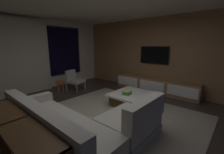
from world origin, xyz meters
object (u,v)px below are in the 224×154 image
at_px(book_stack_on_coffee_table, 127,92).
at_px(side_stool, 60,83).
at_px(mounted_tv, 154,55).
at_px(accent_chair_near_window, 74,79).
at_px(coffee_table, 133,99).
at_px(console_table_behind_couch, 17,142).
at_px(media_console, 155,86).
at_px(sectional_couch, 78,127).

relative_size(book_stack_on_coffee_table, side_stool, 0.61).
height_order(book_stack_on_coffee_table, mounted_tv, mounted_tv).
relative_size(accent_chair_near_window, mounted_tv, 0.70).
relative_size(coffee_table, book_stack_on_coffee_table, 4.13).
bearing_deg(side_stool, book_stack_on_coffee_table, -75.71).
bearing_deg(console_table_behind_couch, media_console, 1.41).
xyz_separation_m(sectional_couch, mounted_tv, (3.80, 0.44, 1.06)).
distance_m(media_console, console_table_behind_couch, 4.53).
distance_m(book_stack_on_coffee_table, media_console, 1.75).
bearing_deg(book_stack_on_coffee_table, mounted_tv, 4.94).
relative_size(side_stool, console_table_behind_couch, 0.22).
xyz_separation_m(coffee_table, mounted_tv, (1.75, 0.27, 1.16)).
relative_size(sectional_couch, mounted_tv, 2.25).
height_order(book_stack_on_coffee_table, accent_chair_near_window, accent_chair_near_window).
relative_size(book_stack_on_coffee_table, mounted_tv, 0.25).
relative_size(sectional_couch, console_table_behind_couch, 1.19).
height_order(side_stool, mounted_tv, mounted_tv).
bearing_deg(side_stool, mounted_tv, -42.17).
bearing_deg(book_stack_on_coffee_table, console_table_behind_couch, -177.05).
bearing_deg(sectional_couch, book_stack_on_coffee_table, 8.26).
relative_size(coffee_table, media_console, 0.37).
relative_size(side_stool, media_console, 0.15).
relative_size(book_stack_on_coffee_table, console_table_behind_couch, 0.13).
distance_m(accent_chair_near_window, side_stool, 0.56).
bearing_deg(mounted_tv, coffee_table, -171.10).
bearing_deg(mounted_tv, media_console, -132.48).
bearing_deg(console_table_behind_couch, coffee_table, 0.70).
relative_size(accent_chair_near_window, console_table_behind_couch, 0.37).
height_order(coffee_table, side_stool, side_stool).
bearing_deg(coffee_table, media_console, 2.77).
bearing_deg(sectional_couch, mounted_tv, 6.59).
height_order(sectional_couch, side_stool, sectional_couch).
bearing_deg(sectional_couch, console_table_behind_couch, 171.97).
distance_m(sectional_couch, accent_chair_near_window, 3.27).
height_order(accent_chair_near_window, mounted_tv, mounted_tv).
xyz_separation_m(side_stool, console_table_behind_couch, (-2.16, -2.62, 0.04)).
distance_m(coffee_table, mounted_tv, 2.12).
bearing_deg(media_console, sectional_couch, -176.19).
relative_size(book_stack_on_coffee_table, accent_chair_near_window, 0.36).
xyz_separation_m(accent_chair_near_window, console_table_behind_couch, (-2.72, -2.59, -0.02)).
height_order(book_stack_on_coffee_table, side_stool, book_stack_on_coffee_table).
bearing_deg(sectional_couch, coffee_table, 4.60).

